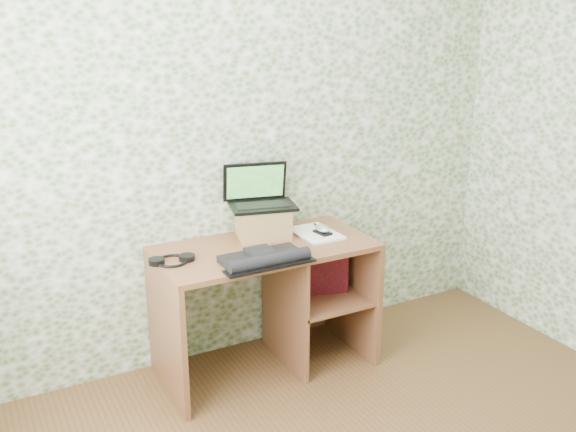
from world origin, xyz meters
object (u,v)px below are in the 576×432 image
desk (275,286)px  notepad (316,233)px  laptop (260,196)px  riser (263,222)px  keyboard (265,258)px

desk → notepad: notepad is taller
desk → laptop: (-0.02, 0.15, 0.50)m
riser → notepad: bearing=-22.6°
riser → laptop: laptop is taller
laptop → riser: bearing=-77.0°
desk → laptop: 0.52m
desk → keyboard: bearing=-126.8°
keyboard → notepad: bearing=28.4°
riser → laptop: (0.00, 0.04, 0.14)m
desk → riser: (-0.02, 0.12, 0.36)m
laptop → notepad: 0.39m
notepad → riser: bearing=156.6°
riser → laptop: 0.15m
desk → riser: riser is taller
riser → laptop: bearing=90.0°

